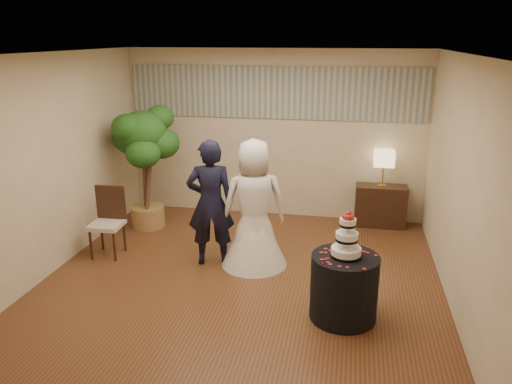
% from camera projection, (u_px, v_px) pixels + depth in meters
% --- Properties ---
extents(floor, '(5.00, 5.00, 0.00)m').
position_uv_depth(floor, '(242.00, 278.00, 6.43)').
color(floor, brown).
rests_on(floor, ground).
extents(ceiling, '(5.00, 5.00, 0.00)m').
position_uv_depth(ceiling, '(240.00, 53.00, 5.59)').
color(ceiling, white).
rests_on(ceiling, wall_back).
extents(wall_back, '(5.00, 0.06, 2.80)m').
position_uv_depth(wall_back, '(274.00, 135.00, 8.35)').
color(wall_back, beige).
rests_on(wall_back, ground).
extents(wall_front, '(5.00, 0.06, 2.80)m').
position_uv_depth(wall_front, '(168.00, 262.00, 3.67)').
color(wall_front, beige).
rests_on(wall_front, ground).
extents(wall_left, '(0.06, 5.00, 2.80)m').
position_uv_depth(wall_left, '(54.00, 164.00, 6.47)').
color(wall_left, beige).
rests_on(wall_left, ground).
extents(wall_right, '(0.06, 5.00, 2.80)m').
position_uv_depth(wall_right, '(460.00, 185.00, 5.56)').
color(wall_right, beige).
rests_on(wall_right, ground).
extents(mural_border, '(4.90, 0.02, 0.85)m').
position_uv_depth(mural_border, '(274.00, 93.00, 8.12)').
color(mural_border, gray).
rests_on(mural_border, wall_back).
extents(groom, '(0.71, 0.55, 1.73)m').
position_uv_depth(groom, '(211.00, 203.00, 6.62)').
color(groom, black).
rests_on(groom, floor).
extents(bride, '(1.14, 1.14, 1.74)m').
position_uv_depth(bride, '(254.00, 204.00, 6.58)').
color(bride, white).
rests_on(bride, floor).
extents(cake_table, '(0.96, 0.96, 0.74)m').
position_uv_depth(cake_table, '(344.00, 287.00, 5.44)').
color(cake_table, black).
rests_on(cake_table, floor).
extents(wedding_cake, '(0.33, 0.33, 0.52)m').
position_uv_depth(wedding_cake, '(347.00, 234.00, 5.25)').
color(wedding_cake, white).
rests_on(wedding_cake, cake_table).
extents(console, '(0.82, 0.37, 0.68)m').
position_uv_depth(console, '(380.00, 206.00, 8.12)').
color(console, black).
rests_on(console, floor).
extents(table_lamp, '(0.32, 0.32, 0.58)m').
position_uv_depth(table_lamp, '(383.00, 168.00, 7.93)').
color(table_lamp, '#D2C28A').
rests_on(table_lamp, console).
extents(ficus_tree, '(1.03, 1.03, 2.00)m').
position_uv_depth(ficus_tree, '(145.00, 167.00, 7.88)').
color(ficus_tree, '#22541A').
rests_on(ficus_tree, floor).
extents(side_chair, '(0.46, 0.48, 0.98)m').
position_uv_depth(side_chair, '(106.00, 223.00, 6.97)').
color(side_chair, black).
rests_on(side_chair, floor).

